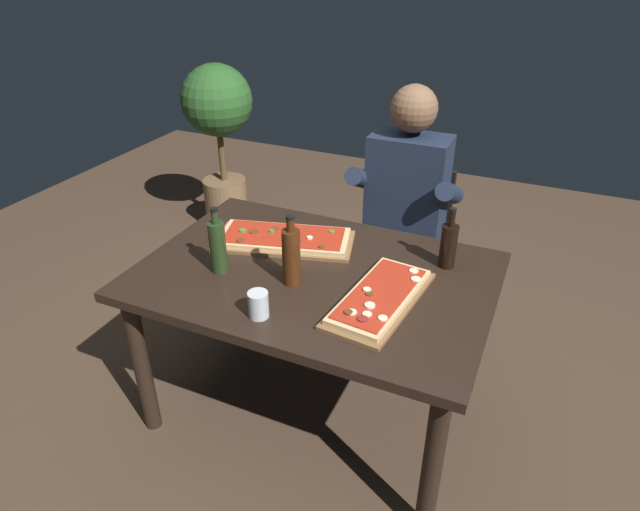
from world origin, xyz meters
name	(u,v)px	position (x,y,z in m)	size (l,w,h in m)	color
ground_plane	(316,406)	(0.00, 0.00, 0.00)	(6.40, 6.40, 0.00)	#4C3828
dining_table	(315,292)	(0.00, 0.00, 0.64)	(1.40, 0.96, 0.74)	black
pizza_rectangular_front	(284,239)	(-0.22, 0.16, 0.76)	(0.65, 0.41, 0.05)	brown
pizza_rectangular_left	(380,298)	(0.30, -0.09, 0.76)	(0.29, 0.55, 0.05)	brown
wine_bottle_dark	(291,256)	(-0.05, -0.10, 0.86)	(0.07, 0.07, 0.29)	#47230F
oil_bottle_amber	(449,245)	(0.47, 0.26, 0.84)	(0.07, 0.07, 0.26)	black
vinegar_bottle_green	(218,246)	(-0.35, -0.15, 0.85)	(0.07, 0.07, 0.28)	#233819
tumbler_near_camera	(258,306)	(-0.06, -0.35, 0.78)	(0.07, 0.07, 0.10)	silver
diner_chair	(406,241)	(0.15, 0.86, 0.49)	(0.44, 0.44, 0.87)	black
seated_diner	(403,206)	(0.15, 0.74, 0.74)	(0.53, 0.41, 1.33)	#23232D
potted_plant_corner	(219,127)	(-1.39, 1.43, 0.76)	(0.49, 0.49, 1.19)	#846042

